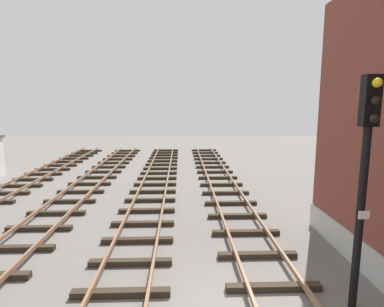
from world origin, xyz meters
The scene contains 1 object.
signal_mast centered at (2.73, 0.08, 3.41)m, with size 0.36×0.40×5.43m.
Camera 1 is at (-1.32, -6.45, 4.81)m, focal length 28.96 mm.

